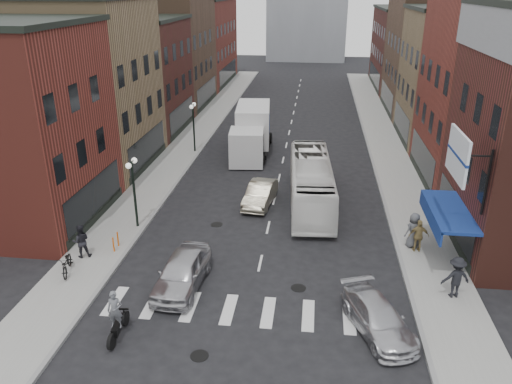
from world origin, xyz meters
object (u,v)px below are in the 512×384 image
at_px(streetlamp_near, 133,181).
at_px(ped_right_a, 456,277).
at_px(sedan_left_far, 260,194).
at_px(curb_car, 378,318).
at_px(motorcycle_rider, 116,316).
at_px(billboard_sign, 460,157).
at_px(ped_right_c, 414,230).
at_px(bike_rack, 116,242).
at_px(ped_right_b, 419,236).
at_px(ped_left_solo, 81,241).
at_px(sedan_left_near, 182,272).
at_px(box_truck, 251,132).
at_px(streetlamp_far, 193,118).
at_px(parked_bicycle, 67,263).
at_px(transit_bus, 311,182).

bearing_deg(streetlamp_near, ped_right_a, -17.19).
bearing_deg(sedan_left_far, ped_right_a, -37.01).
bearing_deg(curb_car, motorcycle_rider, 167.69).
height_order(billboard_sign, sedan_left_far, billboard_sign).
bearing_deg(streetlamp_near, ped_right_c, -2.17).
height_order(bike_rack, curb_car, curb_car).
distance_m(ped_right_b, ped_right_c, 0.51).
distance_m(motorcycle_rider, curb_car, 10.31).
height_order(sedan_left_far, ped_left_solo, ped_left_solo).
bearing_deg(streetlamp_near, curb_car, -31.27).
height_order(streetlamp_near, sedan_left_near, streetlamp_near).
bearing_deg(motorcycle_rider, ped_right_c, 27.92).
relative_size(bike_rack, ped_right_c, 0.42).
xyz_separation_m(streetlamp_near, box_truck, (4.69, 14.36, -1.06)).
xyz_separation_m(ped_right_b, ped_right_c, (-0.19, 0.47, 0.07)).
distance_m(bike_rack, ped_right_a, 16.59).
height_order(curb_car, ped_right_b, ped_right_b).
bearing_deg(ped_right_c, sedan_left_far, -59.18).
relative_size(streetlamp_far, box_truck, 0.47).
xyz_separation_m(bike_rack, motorcycle_rider, (2.69, -6.63, 0.44)).
bearing_deg(ped_right_b, bike_rack, 3.15).
bearing_deg(sedan_left_far, streetlamp_near, -140.41).
distance_m(sedan_left_far, curb_car, 13.39).
distance_m(sedan_left_near, ped_right_b, 12.10).
distance_m(streetlamp_far, ped_right_b, 21.57).
bearing_deg(streetlamp_far, parked_bicycle, -94.82).
bearing_deg(ped_right_c, ped_right_a, 73.62).
relative_size(billboard_sign, parked_bicycle, 1.97).
xyz_separation_m(transit_bus, sedan_left_near, (-5.63, -10.22, -0.66)).
relative_size(streetlamp_near, ped_right_c, 2.17).
distance_m(box_truck, sedan_left_near, 19.91).
xyz_separation_m(billboard_sign, curb_car, (-3.32, -4.19, -5.50)).
bearing_deg(motorcycle_rider, ped_right_a, 10.69).
bearing_deg(bike_rack, box_truck, 74.00).
xyz_separation_m(bike_rack, ped_right_a, (16.42, -2.32, 0.57)).
bearing_deg(motorcycle_rider, sedan_left_far, 66.52).
relative_size(bike_rack, curb_car, 0.18).
bearing_deg(parked_bicycle, ped_right_a, -16.76).
bearing_deg(parked_bicycle, streetlamp_near, 55.36).
xyz_separation_m(billboard_sign, parked_bicycle, (-17.61, -1.70, -5.49)).
height_order(bike_rack, transit_bus, transit_bus).
bearing_deg(sedan_left_near, ped_right_b, 24.97).
xyz_separation_m(streetlamp_far, curb_car, (12.66, -21.69, -2.28)).
relative_size(sedan_left_far, parked_bicycle, 2.25).
distance_m(sedan_left_far, ped_right_a, 13.38).
distance_m(sedan_left_near, sedan_left_far, 10.06).
relative_size(streetlamp_far, bike_rack, 5.14).
relative_size(streetlamp_far, parked_bicycle, 2.19).
bearing_deg(sedan_left_near, parked_bicycle, -179.85).
relative_size(ped_right_b, ped_right_c, 0.92).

